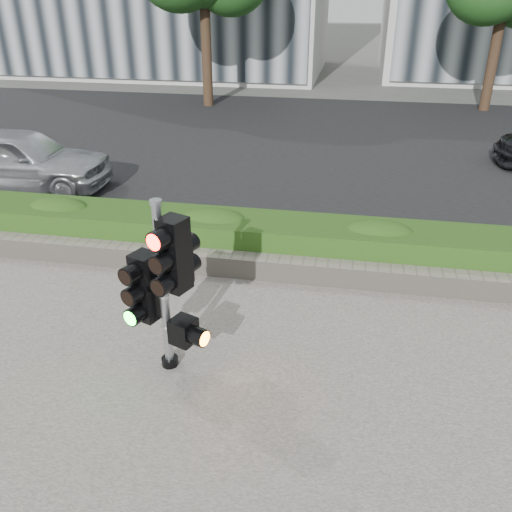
# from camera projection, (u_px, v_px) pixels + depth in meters

# --- Properties ---
(ground) EXTENTS (120.00, 120.00, 0.00)m
(ground) POSITION_uv_depth(u_px,v_px,m) (258.00, 352.00, 6.90)
(ground) COLOR #51514C
(ground) RESTS_ON ground
(road) EXTENTS (60.00, 13.00, 0.02)m
(road) POSITION_uv_depth(u_px,v_px,m) (319.00, 143.00, 15.65)
(road) COLOR black
(road) RESTS_ON ground
(curb) EXTENTS (60.00, 0.25, 0.12)m
(curb) POSITION_uv_depth(u_px,v_px,m) (289.00, 242.00, 9.63)
(curb) COLOR gray
(curb) RESTS_ON ground
(stone_wall) EXTENTS (12.00, 0.32, 0.34)m
(stone_wall) POSITION_uv_depth(u_px,v_px,m) (279.00, 268.00, 8.47)
(stone_wall) COLOR gray
(stone_wall) RESTS_ON sidewalk
(hedge) EXTENTS (12.00, 1.00, 0.68)m
(hedge) POSITION_uv_depth(u_px,v_px,m) (285.00, 241.00, 8.96)
(hedge) COLOR #477B26
(hedge) RESTS_ON sidewalk
(traffic_signal) EXTENTS (0.80, 0.67, 2.15)m
(traffic_signal) POSITION_uv_depth(u_px,v_px,m) (166.00, 279.00, 6.09)
(traffic_signal) COLOR black
(traffic_signal) RESTS_ON sidewalk
(car_silver) EXTENTS (4.03, 1.80, 1.35)m
(car_silver) POSITION_uv_depth(u_px,v_px,m) (20.00, 159.00, 11.97)
(car_silver) COLOR #ABADB2
(car_silver) RESTS_ON road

